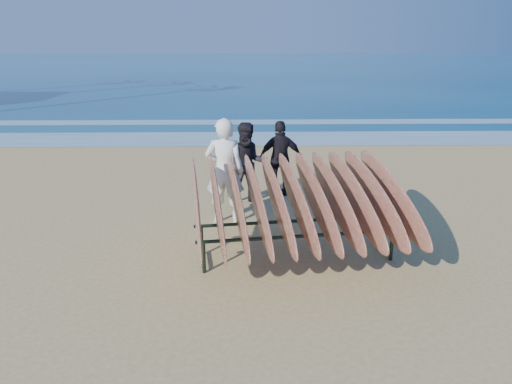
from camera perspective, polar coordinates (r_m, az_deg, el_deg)
ground at (r=7.83m, az=0.13°, el=-8.41°), size 120.00×120.00×0.00m
ocean at (r=62.14m, az=-1.16°, el=14.28°), size 160.00×160.00×0.00m
foam_near at (r=17.38m, az=-0.68°, el=6.13°), size 160.00×160.00×0.00m
foam_far at (r=20.83m, az=-0.79°, el=8.01°), size 160.00×160.00×0.00m
surfboard_rack at (r=7.77m, az=4.67°, el=-0.90°), size 3.54×3.43×1.64m
person_white at (r=9.31m, az=-3.60°, el=2.37°), size 0.77×0.54×2.00m
person_dark_a at (r=10.33m, az=-0.92°, el=3.17°), size 0.92×0.75×1.74m
person_dark_b at (r=10.98m, az=2.82°, el=3.83°), size 1.01×0.48×1.67m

